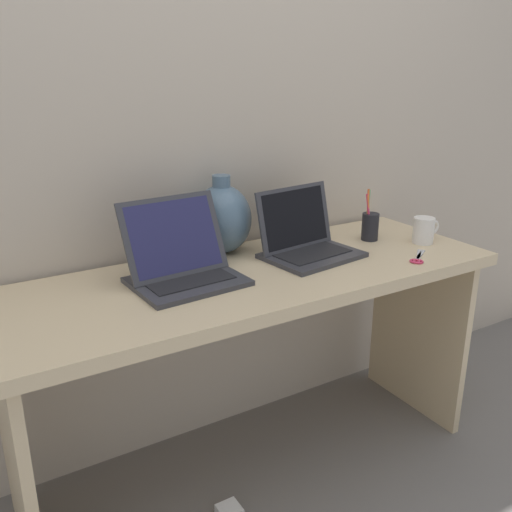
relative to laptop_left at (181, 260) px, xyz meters
name	(u,v)px	position (x,y,z in m)	size (l,w,h in m)	color
ground_plane	(256,466)	(0.23, -0.05, -0.80)	(6.00, 6.00, 0.00)	slate
back_wall	(206,111)	(0.23, 0.27, 0.40)	(4.40, 0.04, 2.40)	#BCAD99
desk	(256,316)	(0.23, -0.05, -0.22)	(1.59, 0.56, 0.74)	#D1B78C
laptop_left	(181,260)	(0.00, 0.00, 0.00)	(0.33, 0.27, 0.24)	#333338
laptop_right	(304,238)	(0.45, 0.01, -0.01)	(0.33, 0.27, 0.22)	#333338
green_vase	(222,219)	(0.23, 0.17, 0.05)	(0.20, 0.20, 0.27)	slate
coffee_mug	(424,230)	(0.90, -0.11, -0.02)	(0.11, 0.07, 0.09)	white
pen_cup	(370,225)	(0.75, 0.02, -0.01)	(0.06, 0.06, 0.19)	black
scissors	(418,259)	(0.74, -0.23, -0.06)	(0.13, 0.11, 0.01)	#B7B7BC
power_brick	(229,511)	(0.04, -0.20, -0.78)	(0.07, 0.07, 0.03)	white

